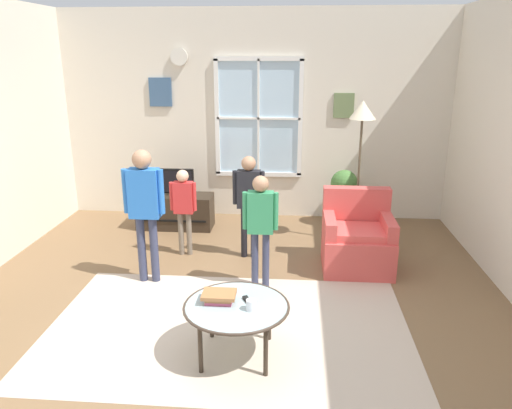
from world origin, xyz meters
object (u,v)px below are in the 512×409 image
object	(u,v)px
remote_near_books	(248,301)
person_red_shirt	(184,202)
cup	(251,305)
tv_stand	(175,211)
person_blue_shirt	(145,201)
armchair	(357,240)
book_stack	(219,297)
person_green_shirt	(260,219)
person_black_shirt	(249,195)
potted_plant_by_window	(343,197)
floor_lamp	(362,125)
television	(174,181)
coffee_table	(236,308)

from	to	relation	value
remote_near_books	person_red_shirt	size ratio (longest dim) A/B	0.13
cup	tv_stand	bearing A→B (deg)	113.76
remote_near_books	person_blue_shirt	size ratio (longest dim) A/B	0.10
armchair	book_stack	xyz separation A→B (m)	(-1.30, -1.76, 0.17)
book_stack	person_red_shirt	xyz separation A→B (m)	(-0.72, 1.97, 0.16)
tv_stand	person_green_shirt	distance (m)	2.22
person_black_shirt	person_green_shirt	xyz separation A→B (m)	(0.19, -0.77, -0.02)
remote_near_books	person_black_shirt	size ratio (longest dim) A/B	0.11
person_green_shirt	person_blue_shirt	xyz separation A→B (m)	(-1.19, 0.04, 0.15)
potted_plant_by_window	floor_lamp	distance (m)	1.28
television	remote_near_books	distance (m)	3.17
book_stack	remote_near_books	xyz separation A→B (m)	(0.23, 0.02, -0.03)
person_green_shirt	tv_stand	bearing A→B (deg)	127.20
armchair	person_green_shirt	distance (m)	1.27
armchair	potted_plant_by_window	world-z (taller)	armchair
cup	potted_plant_by_window	distance (m)	3.45
book_stack	person_green_shirt	size ratio (longest dim) A/B	0.22
person_green_shirt	book_stack	bearing A→B (deg)	-101.65
tv_stand	person_green_shirt	size ratio (longest dim) A/B	0.87
tv_stand	remote_near_books	xyz separation A→B (m)	(1.29, -2.89, 0.23)
person_green_shirt	person_red_shirt	bearing A→B (deg)	140.93
book_stack	person_blue_shirt	size ratio (longest dim) A/B	0.19
coffee_table	person_black_shirt	bearing A→B (deg)	92.56
armchair	person_green_shirt	world-z (taller)	person_green_shirt
person_red_shirt	tv_stand	bearing A→B (deg)	110.13
person_blue_shirt	potted_plant_by_window	distance (m)	3.00
armchair	cup	xyz separation A→B (m)	(-1.03, -1.87, 0.17)
tv_stand	person_red_shirt	bearing A→B (deg)	-69.87
armchair	cup	world-z (taller)	armchair
television	person_blue_shirt	world-z (taller)	person_blue_shirt
person_green_shirt	floor_lamp	xyz separation A→B (m)	(1.13, 1.36, 0.76)
coffee_table	person_black_shirt	size ratio (longest dim) A/B	0.69
coffee_table	cup	distance (m)	0.15
tv_stand	floor_lamp	bearing A→B (deg)	-8.50
coffee_table	potted_plant_by_window	xyz separation A→B (m)	(1.12, 3.24, -0.02)
potted_plant_by_window	coffee_table	bearing A→B (deg)	-109.12
person_red_shirt	cup	bearing A→B (deg)	-64.66
television	remote_near_books	xyz separation A→B (m)	(1.29, -2.89, -0.20)
person_blue_shirt	television	bearing A→B (deg)	93.91
person_black_shirt	floor_lamp	bearing A→B (deg)	23.95
cup	remote_near_books	xyz separation A→B (m)	(-0.04, 0.13, -0.03)
television	remote_near_books	world-z (taller)	television
book_stack	floor_lamp	distance (m)	3.06
tv_stand	person_black_shirt	size ratio (longest dim) A/B	0.84
armchair	coffee_table	size ratio (longest dim) A/B	1.03
person_blue_shirt	cup	bearing A→B (deg)	-47.80
armchair	person_blue_shirt	size ratio (longest dim) A/B	0.61
person_blue_shirt	coffee_table	bearing A→B (deg)	-49.50
book_stack	person_red_shirt	world-z (taller)	person_red_shirt
person_blue_shirt	floor_lamp	world-z (taller)	floor_lamp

